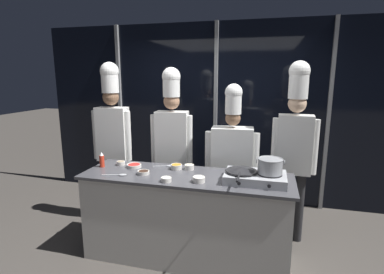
{
  "coord_description": "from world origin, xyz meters",
  "views": [
    {
      "loc": [
        0.8,
        -2.81,
        1.94
      ],
      "look_at": [
        0.0,
        0.25,
        1.28
      ],
      "focal_mm": 28.0,
      "sensor_mm": 36.0,
      "label": 1
    }
  ],
  "objects_px": {
    "stock_pot": "(270,166)",
    "serving_spoon_solid": "(167,166)",
    "chef_line": "(232,154)",
    "prep_bowl_carrots": "(176,166)",
    "prep_bowl_bell_pepper": "(134,165)",
    "prep_bowl_rice": "(199,179)",
    "chef_sous": "(172,134)",
    "chef_head": "(112,129)",
    "squeeze_bottle_chili": "(102,160)",
    "prep_bowl_bean_sprouts": "(166,179)",
    "chef_pastry": "(295,137)",
    "prep_bowl_mushrooms": "(121,163)",
    "prep_bowl_soy_glaze": "(143,172)",
    "portable_stove": "(255,177)",
    "serving_spoon_slotted": "(119,175)",
    "prep_bowl_noodles": "(189,167)",
    "frying_pan": "(241,169)"
  },
  "relations": [
    {
      "from": "prep_bowl_carrots",
      "to": "prep_bowl_bell_pepper",
      "type": "bearing_deg",
      "value": -173.82
    },
    {
      "from": "serving_spoon_slotted",
      "to": "chef_sous",
      "type": "xyz_separation_m",
      "value": [
        0.29,
        0.85,
        0.27
      ]
    },
    {
      "from": "prep_bowl_rice",
      "to": "chef_head",
      "type": "distance_m",
      "value": 1.54
    },
    {
      "from": "prep_bowl_rice",
      "to": "prep_bowl_bell_pepper",
      "type": "xyz_separation_m",
      "value": [
        -0.81,
        0.28,
        -0.01
      ]
    },
    {
      "from": "prep_bowl_soy_glaze",
      "to": "serving_spoon_solid",
      "type": "bearing_deg",
      "value": 64.45
    },
    {
      "from": "prep_bowl_bell_pepper",
      "to": "chef_line",
      "type": "xyz_separation_m",
      "value": [
        1.03,
        0.5,
        0.07
      ]
    },
    {
      "from": "chef_line",
      "to": "prep_bowl_bean_sprouts",
      "type": "bearing_deg",
      "value": 53.81
    },
    {
      "from": "chef_pastry",
      "to": "portable_stove",
      "type": "bearing_deg",
      "value": 61.55
    },
    {
      "from": "prep_bowl_soy_glaze",
      "to": "prep_bowl_bean_sprouts",
      "type": "xyz_separation_m",
      "value": [
        0.3,
        -0.15,
        0.0
      ]
    },
    {
      "from": "prep_bowl_mushrooms",
      "to": "chef_line",
      "type": "relative_size",
      "value": 0.05
    },
    {
      "from": "stock_pot",
      "to": "prep_bowl_rice",
      "type": "relative_size",
      "value": 2.14
    },
    {
      "from": "prep_bowl_rice",
      "to": "chef_sous",
      "type": "bearing_deg",
      "value": 123.29
    },
    {
      "from": "chef_head",
      "to": "chef_line",
      "type": "bearing_deg",
      "value": 177.0
    },
    {
      "from": "frying_pan",
      "to": "prep_bowl_mushrooms",
      "type": "relative_size",
      "value": 5.8
    },
    {
      "from": "chef_pastry",
      "to": "prep_bowl_noodles",
      "type": "bearing_deg",
      "value": 24.35
    },
    {
      "from": "prep_bowl_soy_glaze",
      "to": "prep_bowl_bell_pepper",
      "type": "height_order",
      "value": "same"
    },
    {
      "from": "prep_bowl_bell_pepper",
      "to": "stock_pot",
      "type": "bearing_deg",
      "value": -5.23
    },
    {
      "from": "stock_pot",
      "to": "serving_spoon_solid",
      "type": "height_order",
      "value": "stock_pot"
    },
    {
      "from": "serving_spoon_solid",
      "to": "chef_line",
      "type": "distance_m",
      "value": 0.79
    },
    {
      "from": "frying_pan",
      "to": "serving_spoon_slotted",
      "type": "height_order",
      "value": "frying_pan"
    },
    {
      "from": "serving_spoon_solid",
      "to": "chef_line",
      "type": "height_order",
      "value": "chef_line"
    },
    {
      "from": "chef_head",
      "to": "chef_pastry",
      "type": "distance_m",
      "value": 2.23
    },
    {
      "from": "stock_pot",
      "to": "prep_bowl_bell_pepper",
      "type": "bearing_deg",
      "value": 174.77
    },
    {
      "from": "squeeze_bottle_chili",
      "to": "prep_bowl_noodles",
      "type": "height_order",
      "value": "squeeze_bottle_chili"
    },
    {
      "from": "prep_bowl_rice",
      "to": "prep_bowl_bean_sprouts",
      "type": "xyz_separation_m",
      "value": [
        -0.31,
        -0.07,
        -0.01
      ]
    },
    {
      "from": "portable_stove",
      "to": "prep_bowl_carrots",
      "type": "relative_size",
      "value": 4.59
    },
    {
      "from": "prep_bowl_mushrooms",
      "to": "chef_head",
      "type": "height_order",
      "value": "chef_head"
    },
    {
      "from": "stock_pot",
      "to": "prep_bowl_carrots",
      "type": "relative_size",
      "value": 2.06
    },
    {
      "from": "squeeze_bottle_chili",
      "to": "chef_line",
      "type": "distance_m",
      "value": 1.49
    },
    {
      "from": "stock_pot",
      "to": "prep_bowl_rice",
      "type": "distance_m",
      "value": 0.68
    },
    {
      "from": "chef_sous",
      "to": "chef_line",
      "type": "height_order",
      "value": "chef_sous"
    },
    {
      "from": "squeeze_bottle_chili",
      "to": "prep_bowl_bean_sprouts",
      "type": "relative_size",
      "value": 1.65
    },
    {
      "from": "prep_bowl_bell_pepper",
      "to": "chef_pastry",
      "type": "xyz_separation_m",
      "value": [
        1.72,
        0.54,
        0.3
      ]
    },
    {
      "from": "prep_bowl_rice",
      "to": "prep_bowl_noodles",
      "type": "bearing_deg",
      "value": 118.24
    },
    {
      "from": "frying_pan",
      "to": "serving_spoon_slotted",
      "type": "relative_size",
      "value": 2.17
    },
    {
      "from": "squeeze_bottle_chili",
      "to": "prep_bowl_bell_pepper",
      "type": "height_order",
      "value": "squeeze_bottle_chili"
    },
    {
      "from": "prep_bowl_bell_pepper",
      "to": "prep_bowl_mushrooms",
      "type": "bearing_deg",
      "value": 167.51
    },
    {
      "from": "prep_bowl_rice",
      "to": "serving_spoon_slotted",
      "type": "bearing_deg",
      "value": -178.7
    },
    {
      "from": "squeeze_bottle_chili",
      "to": "prep_bowl_bean_sprouts",
      "type": "bearing_deg",
      "value": -17.38
    },
    {
      "from": "prep_bowl_rice",
      "to": "chef_sous",
      "type": "relative_size",
      "value": 0.06
    },
    {
      "from": "portable_stove",
      "to": "chef_head",
      "type": "xyz_separation_m",
      "value": [
        -1.83,
        0.59,
        0.29
      ]
    },
    {
      "from": "prep_bowl_rice",
      "to": "chef_pastry",
      "type": "xyz_separation_m",
      "value": [
        0.91,
        0.82,
        0.29
      ]
    },
    {
      "from": "prep_bowl_rice",
      "to": "chef_pastry",
      "type": "bearing_deg",
      "value": 41.94
    },
    {
      "from": "portable_stove",
      "to": "chef_sous",
      "type": "xyz_separation_m",
      "value": [
        -1.06,
        0.68,
        0.23
      ]
    },
    {
      "from": "prep_bowl_carrots",
      "to": "serving_spoon_slotted",
      "type": "distance_m",
      "value": 0.61
    },
    {
      "from": "portable_stove",
      "to": "frying_pan",
      "type": "xyz_separation_m",
      "value": [
        -0.13,
        -0.0,
        0.07
      ]
    },
    {
      "from": "prep_bowl_soy_glaze",
      "to": "prep_bowl_mushrooms",
      "type": "distance_m",
      "value": 0.45
    },
    {
      "from": "prep_bowl_bean_sprouts",
      "to": "chef_line",
      "type": "xyz_separation_m",
      "value": [
        0.52,
        0.84,
        0.06
      ]
    },
    {
      "from": "prep_bowl_soy_glaze",
      "to": "prep_bowl_mushrooms",
      "type": "xyz_separation_m",
      "value": [
        -0.38,
        0.23,
        0.0
      ]
    },
    {
      "from": "prep_bowl_carrots",
      "to": "chef_head",
      "type": "height_order",
      "value": "chef_head"
    }
  ]
}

